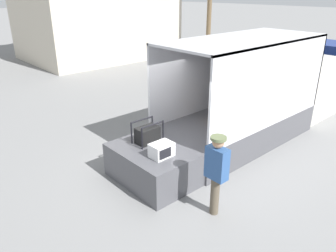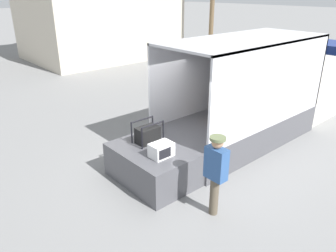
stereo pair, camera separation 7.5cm
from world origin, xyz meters
The scene contains 7 objects.
ground_plane centered at (0.00, 0.00, 0.00)m, with size 160.00×160.00×0.00m, color gray.
box_truck centered at (4.11, 0.00, 0.89)m, with size 7.18×2.12×3.04m.
tailgate_deck centered at (-0.73, 0.00, 0.41)m, with size 1.46×2.01×0.83m, color #4C4C51.
microwave centered at (-0.82, -0.42, 0.99)m, with size 0.50×0.37×0.32m.
portable_generator centered at (-0.58, 0.34, 1.03)m, with size 0.67×0.44×0.54m.
worker_person centered at (-0.61, -1.81, 1.06)m, with size 0.31×0.44×1.72m.
pickup_truck_blue centered at (12.01, 1.70, 0.69)m, with size 5.16×2.04×1.70m.
Camera 1 is at (-4.97, -5.29, 4.26)m, focal length 35.00 mm.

